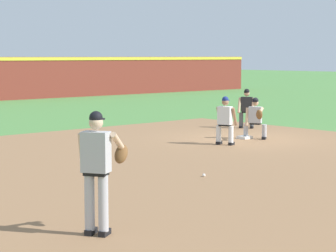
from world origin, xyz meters
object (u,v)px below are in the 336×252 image
Objects in this scene: baserunner at (225,119)px; umpire at (247,107)px; first_base_bag at (245,137)px; first_baseman at (255,117)px; baseball at (204,175)px; pitcher at (98,165)px.

baserunner and umpire have the same top height.
baserunner is at bearing -159.28° from first_base_bag.
umpire is (2.22, 2.34, 0.06)m from first_baseman.
baseball is 6.89m from first_baseman.
first_base_bag is at bearing 34.26° from baseball.
pitcher reaches higher than baseball.
first_base_bag is 6.90m from baseball.
umpire is at bearing 40.46° from first_base_bag.
umpire is (3.91, 2.61, 0.00)m from baserunner.
first_baseman is at bearing 31.37° from baseball.
pitcher is at bearing -150.41° from first_baseman.
umpire is (8.08, 5.91, 0.76)m from baseball.
pitcher is at bearing -147.07° from baserunner.
baseball is 5.37m from baserunner.
baserunner is at bearing -171.06° from first_baseman.
baseball is at bearing -148.63° from first_baseman.
pitcher is 10.34m from baserunner.
baseball is at bearing -145.74° from first_base_bag.
first_base_bag is 0.26× the size of umpire.
pitcher is 15.03m from umpire.
baseball is 10.04m from umpire.
umpire is at bearing 33.69° from baserunner.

